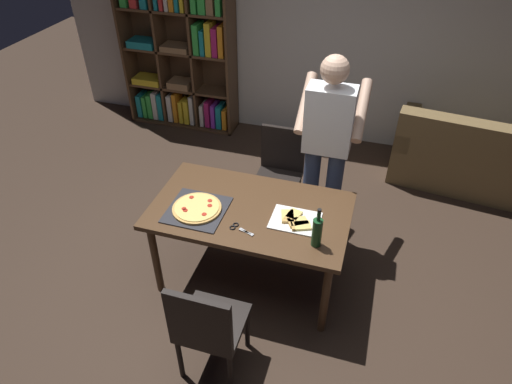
{
  "coord_description": "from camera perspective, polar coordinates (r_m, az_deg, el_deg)",
  "views": [
    {
      "loc": [
        0.81,
        -2.51,
        2.93
      ],
      "look_at": [
        0.0,
        0.15,
        0.8
      ],
      "focal_mm": 31.53,
      "sensor_mm": 36.0,
      "label": 1
    }
  ],
  "objects": [
    {
      "name": "pizza_slices_on_towel",
      "position": [
        3.31,
        4.92,
        -3.61
      ],
      "size": [
        0.36,
        0.28,
        0.03
      ],
      "color": "white",
      "rests_on": "dining_table"
    },
    {
      "name": "ground_plane",
      "position": [
        3.94,
        -0.65,
        -10.55
      ],
      "size": [
        12.0,
        12.0,
        0.0
      ],
      "primitive_type": "plane",
      "color": "#38281E"
    },
    {
      "name": "couch",
      "position": [
        5.32,
        26.23,
        3.68
      ],
      "size": [
        1.79,
        1.04,
        0.85
      ],
      "color": "brown",
      "rests_on": "ground_plane"
    },
    {
      "name": "back_wall",
      "position": [
        5.39,
        8.13,
        20.67
      ],
      "size": [
        6.4,
        0.1,
        2.8
      ],
      "primitive_type": "cube",
      "color": "silver",
      "rests_on": "ground_plane"
    },
    {
      "name": "dining_table",
      "position": [
        3.47,
        -0.72,
        -3.16
      ],
      "size": [
        1.51,
        0.87,
        0.75
      ],
      "color": "#4C331E",
      "rests_on": "ground_plane"
    },
    {
      "name": "chair_far_side",
      "position": [
        4.27,
        3.02,
        2.98
      ],
      "size": [
        0.42,
        0.42,
        0.9
      ],
      "color": "black",
      "rests_on": "ground_plane"
    },
    {
      "name": "person_serving_pizza",
      "position": [
        3.76,
        8.99,
        6.11
      ],
      "size": [
        0.55,
        0.54,
        1.75
      ],
      "color": "#38476B",
      "rests_on": "ground_plane"
    },
    {
      "name": "chair_near_camera",
      "position": [
        3.0,
        -6.23,
        -16.51
      ],
      "size": [
        0.42,
        0.42,
        0.9
      ],
      "color": "black",
      "rests_on": "ground_plane"
    },
    {
      "name": "bookshelf",
      "position": [
        5.81,
        -9.61,
        17.08
      ],
      "size": [
        1.4,
        0.35,
        1.95
      ],
      "color": "#513823",
      "rests_on": "ground_plane"
    },
    {
      "name": "wine_bottle",
      "position": [
        3.08,
        7.75,
        -5.01
      ],
      "size": [
        0.07,
        0.07,
        0.32
      ],
      "color": "#194723",
      "rests_on": "dining_table"
    },
    {
      "name": "pepperoni_pizza_on_tray",
      "position": [
        3.43,
        -7.5,
        -2.11
      ],
      "size": [
        0.43,
        0.43,
        0.04
      ],
      "color": "#2D2D33",
      "rests_on": "dining_table"
    },
    {
      "name": "kitchen_scissors",
      "position": [
        3.25,
        -2.24,
        -4.6
      ],
      "size": [
        0.2,
        0.11,
        0.01
      ],
      "color": "silver",
      "rests_on": "dining_table"
    }
  ]
}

